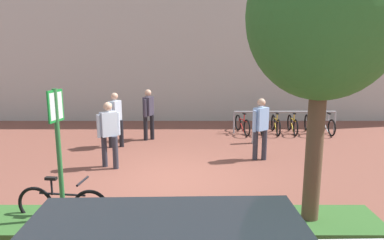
{
  "coord_description": "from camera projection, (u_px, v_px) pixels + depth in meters",
  "views": [
    {
      "loc": [
        0.43,
        -7.83,
        2.99
      ],
      "look_at": [
        0.46,
        1.02,
        1.23
      ],
      "focal_mm": 32.85,
      "sensor_mm": 36.0,
      "label": 1
    }
  ],
  "objects": [
    {
      "name": "person_suited_dark",
      "position": [
        147.0,
        111.0,
        11.77
      ],
      "size": [
        0.35,
        0.59,
        1.72
      ],
      "color": "black",
      "rests_on": "ground"
    },
    {
      "name": "parking_sign_post",
      "position": [
        57.0,
        139.0,
        5.73
      ],
      "size": [
        0.13,
        0.35,
        2.4
      ],
      "color": "#2D7238",
      "rests_on": "ground"
    },
    {
      "name": "building_facade",
      "position": [
        181.0,
        2.0,
        14.77
      ],
      "size": [
        28.0,
        1.2,
        10.0
      ],
      "primitive_type": "cube",
      "color": "#B2ADA3",
      "rests_on": "ground"
    },
    {
      "name": "ground_plane",
      "position": [
        173.0,
        180.0,
        8.26
      ],
      "size": [
        60.0,
        60.0,
        0.0
      ],
      "primitive_type": "plane",
      "color": "brown"
    },
    {
      "name": "planter_strip",
      "position": [
        175.0,
        223.0,
        6.03
      ],
      "size": [
        7.0,
        1.1,
        0.16
      ],
      "primitive_type": "cube",
      "color": "#336028",
      "rests_on": "ground"
    },
    {
      "name": "bike_rack_cluster",
      "position": [
        283.0,
        124.0,
        12.88
      ],
      "size": [
        3.76,
        1.6,
        0.83
      ],
      "color": "#99999E",
      "rests_on": "ground"
    },
    {
      "name": "tree_sidewalk",
      "position": [
        322.0,
        17.0,
        5.4
      ],
      "size": [
        2.39,
        2.39,
        4.83
      ],
      "color": "brown",
      "rests_on": "ground"
    },
    {
      "name": "person_shirt_blue",
      "position": [
        259.0,
        125.0,
        9.61
      ],
      "size": [
        0.48,
        0.44,
        1.72
      ],
      "color": "#2D2D38",
      "rests_on": "ground"
    },
    {
      "name": "person_casual_tan",
      "position": [
        114.0,
        116.0,
        10.87
      ],
      "size": [
        0.46,
        0.58,
        1.72
      ],
      "color": "black",
      "rests_on": "ground"
    },
    {
      "name": "bollard_steel",
      "position": [
        253.0,
        130.0,
        11.45
      ],
      "size": [
        0.16,
        0.16,
        0.9
      ],
      "primitive_type": "cylinder",
      "color": "#ADADB2",
      "rests_on": "ground"
    },
    {
      "name": "person_shirt_white",
      "position": [
        108.0,
        131.0,
        8.93
      ],
      "size": [
        0.53,
        0.42,
        1.72
      ],
      "color": "#2D2D38",
      "rests_on": "ground"
    },
    {
      "name": "bike_at_sign",
      "position": [
        62.0,
        205.0,
        6.09
      ],
      "size": [
        1.67,
        0.42,
        0.86
      ],
      "color": "black",
      "rests_on": "ground"
    }
  ]
}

